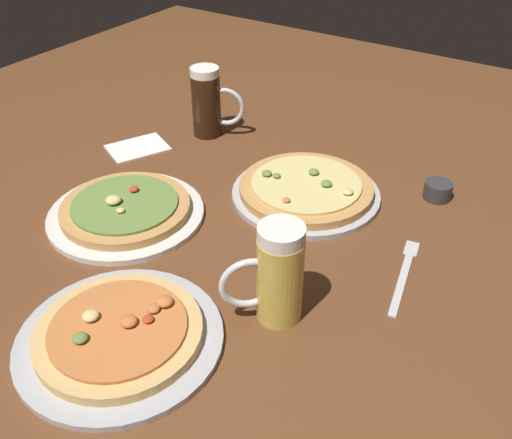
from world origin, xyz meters
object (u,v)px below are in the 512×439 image
Objects in this scene: pizza_plate_side at (126,210)px; beer_mug_dark at (208,103)px; pizza_plate_far at (306,190)px; beer_mug_amber at (277,274)px; pizza_plate_near at (119,335)px; fork_left at (404,273)px; ramekin_sauce at (438,190)px; napkin_folded at (138,147)px.

pizza_plate_side is 1.80× the size of beer_mug_dark.
pizza_plate_far is 0.38m from beer_mug_amber.
pizza_plate_near is 0.54m from pizza_plate_far.
pizza_plate_near is at bearing -128.41° from fork_left.
pizza_plate_side is at bearing -140.76° from ramekin_sauce.
pizza_plate_far is 1.00× the size of pizza_plate_side.
napkin_folded is at bearing -165.00° from ramekin_sauce.
pizza_plate_near is 1.02× the size of pizza_plate_side.
pizza_plate_near reaches higher than napkin_folded.
beer_mug_dark is at bearing 115.69° from pizza_plate_near.
ramekin_sauce is 0.27× the size of fork_left.
beer_mug_dark is 0.82× the size of fork_left.
napkin_folded is at bearing 152.66° from beer_mug_amber.
pizza_plate_side reaches higher than pizza_plate_far.
pizza_plate_near is 0.51m from fork_left.
pizza_plate_side is at bearing -135.32° from pizza_plate_far.
fork_left is at bearing 51.59° from pizza_plate_near.
pizza_plate_near is 5.50× the size of ramekin_sauce.
napkin_folded is (-0.42, 0.50, -0.01)m from pizza_plate_near.
pizza_plate_far is at bearing 44.68° from pizza_plate_side.
beer_mug_amber is 3.01× the size of ramekin_sauce.
fork_left is (0.64, -0.26, -0.09)m from beer_mug_dark.
ramekin_sauce is at bearing 31.86° from pizza_plate_far.
pizza_plate_side is 0.42m from beer_mug_amber.
pizza_plate_near is 1.83× the size of beer_mug_amber.
beer_mug_dark reaches higher than pizza_plate_side.
pizza_plate_far is 0.39m from pizza_plate_side.
pizza_plate_far is 2.28× the size of napkin_folded.
beer_mug_amber reaches higher than pizza_plate_side.
pizza_plate_near reaches higher than fork_left.
pizza_plate_near is at bearing -133.08° from beer_mug_amber.
beer_mug_amber is at bearing -123.77° from fork_left.
pizza_plate_side is at bearing -51.66° from napkin_folded.
pizza_plate_near is at bearing -49.64° from napkin_folded.
pizza_plate_far is at bearing 4.67° from napkin_folded.
beer_mug_dark reaches higher than fork_left.
fork_left is at bearing -82.96° from ramekin_sauce.
beer_mug_amber reaches higher than pizza_plate_far.
napkin_folded reaches higher than fork_left.
fork_left is (0.32, 0.40, -0.01)m from pizza_plate_near.
pizza_plate_near is 0.65m from napkin_folded.
pizza_plate_far is at bearing -148.14° from ramekin_sauce.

